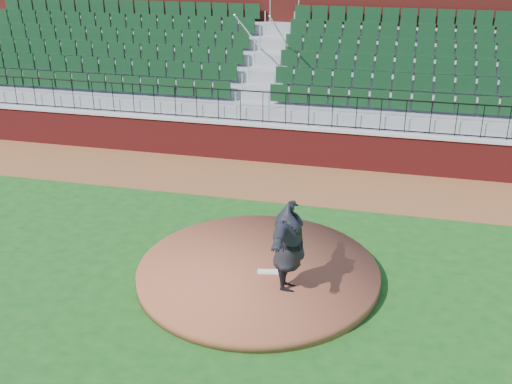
% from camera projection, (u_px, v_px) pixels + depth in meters
% --- Properties ---
extents(ground, '(90.00, 90.00, 0.00)m').
position_uv_depth(ground, '(240.00, 271.00, 13.85)').
color(ground, '#164C15').
rests_on(ground, ground).
extents(warning_track, '(34.00, 3.20, 0.01)m').
position_uv_depth(warning_track, '(286.00, 181.00, 18.66)').
color(warning_track, brown).
rests_on(warning_track, ground).
extents(field_wall, '(34.00, 0.35, 1.20)m').
position_uv_depth(field_wall, '(296.00, 146.00, 19.85)').
color(field_wall, maroon).
rests_on(field_wall, ground).
extents(wall_cap, '(34.00, 0.45, 0.10)m').
position_uv_depth(wall_cap, '(297.00, 126.00, 19.59)').
color(wall_cap, '#B7B7B7').
rests_on(wall_cap, field_wall).
extents(wall_railing, '(34.00, 0.05, 1.00)m').
position_uv_depth(wall_railing, '(297.00, 110.00, 19.37)').
color(wall_railing, black).
rests_on(wall_railing, wall_cap).
extents(seating_stands, '(34.00, 5.10, 4.60)m').
position_uv_depth(seating_stands, '(311.00, 75.00, 21.60)').
color(seating_stands, gray).
rests_on(seating_stands, ground).
extents(concourse_wall, '(34.00, 0.50, 5.50)m').
position_uv_depth(concourse_wall, '(323.00, 48.00, 23.92)').
color(concourse_wall, maroon).
rests_on(concourse_wall, ground).
extents(pitchers_mound, '(5.28, 5.28, 0.25)m').
position_uv_depth(pitchers_mound, '(258.00, 273.00, 13.54)').
color(pitchers_mound, brown).
rests_on(pitchers_mound, ground).
extents(pitching_rubber, '(0.63, 0.26, 0.04)m').
position_uv_depth(pitching_rubber, '(272.00, 272.00, 13.29)').
color(pitching_rubber, white).
rests_on(pitching_rubber, pitchers_mound).
extents(pitcher, '(0.73, 2.36, 1.90)m').
position_uv_depth(pitcher, '(289.00, 248.00, 12.35)').
color(pitcher, black).
rests_on(pitcher, pitchers_mound).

